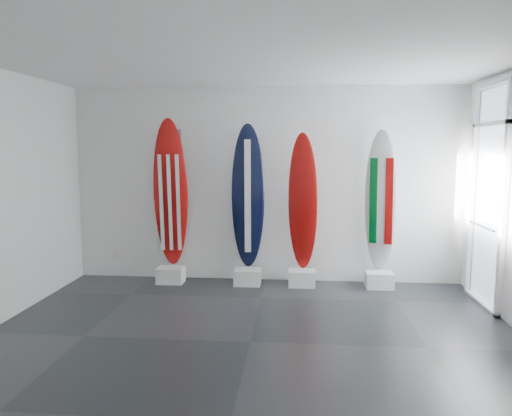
# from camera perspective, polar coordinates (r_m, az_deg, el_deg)

# --- Properties ---
(floor) EXTENTS (6.00, 6.00, 0.00)m
(floor) POSITION_cam_1_polar(r_m,az_deg,el_deg) (5.38, -0.68, -15.55)
(floor) COLOR black
(floor) RESTS_ON ground
(ceiling) EXTENTS (6.00, 6.00, 0.00)m
(ceiling) POSITION_cam_1_polar(r_m,az_deg,el_deg) (5.05, -0.73, 17.70)
(ceiling) COLOR white
(ceiling) RESTS_ON wall_back
(wall_back) EXTENTS (6.00, 0.00, 6.00)m
(wall_back) POSITION_cam_1_polar(r_m,az_deg,el_deg) (7.48, 1.17, 2.72)
(wall_back) COLOR white
(wall_back) RESTS_ON ground
(wall_front) EXTENTS (6.00, 0.00, 6.00)m
(wall_front) POSITION_cam_1_polar(r_m,az_deg,el_deg) (2.55, -6.25, -5.89)
(wall_front) COLOR white
(wall_front) RESTS_ON ground
(display_block_usa) EXTENTS (0.40, 0.30, 0.24)m
(display_block_usa) POSITION_cam_1_polar(r_m,az_deg,el_deg) (7.63, -10.05, -7.82)
(display_block_usa) COLOR white
(display_block_usa) RESTS_ON floor
(surfboard_usa) EXTENTS (0.55, 0.39, 2.28)m
(surfboard_usa) POSITION_cam_1_polar(r_m,az_deg,el_deg) (7.51, -10.06, 1.69)
(surfboard_usa) COLOR #9B0C0A
(surfboard_usa) RESTS_ON display_block_usa
(display_block_navy) EXTENTS (0.40, 0.30, 0.24)m
(display_block_navy) POSITION_cam_1_polar(r_m,az_deg,el_deg) (7.42, -1.01, -8.14)
(display_block_navy) COLOR white
(display_block_navy) RESTS_ON floor
(surfboard_navy) EXTENTS (0.51, 0.26, 2.20)m
(surfboard_navy) POSITION_cam_1_polar(r_m,az_deg,el_deg) (7.29, -0.95, 1.32)
(surfboard_navy) COLOR black
(surfboard_navy) RESTS_ON display_block_navy
(display_block_swiss) EXTENTS (0.40, 0.30, 0.24)m
(display_block_swiss) POSITION_cam_1_polar(r_m,az_deg,el_deg) (7.38, 5.44, -8.25)
(display_block_swiss) COLOR white
(display_block_swiss) RESTS_ON floor
(surfboard_swiss) EXTENTS (0.49, 0.31, 2.06)m
(surfboard_swiss) POSITION_cam_1_polar(r_m,az_deg,el_deg) (7.26, 5.54, 0.74)
(surfboard_swiss) COLOR #9B0C0A
(surfboard_swiss) RESTS_ON display_block_swiss
(display_block_italy) EXTENTS (0.40, 0.30, 0.24)m
(display_block_italy) POSITION_cam_1_polar(r_m,az_deg,el_deg) (7.48, 14.36, -8.24)
(display_block_italy) COLOR white
(display_block_italy) RESTS_ON floor
(surfboard_italy) EXTENTS (0.51, 0.35, 2.10)m
(surfboard_italy) POSITION_cam_1_polar(r_m,az_deg,el_deg) (7.36, 14.51, 0.78)
(surfboard_italy) COLOR silver
(surfboard_italy) RESTS_ON display_block_italy
(wall_outlet) EXTENTS (0.09, 0.02, 0.13)m
(wall_outlet) POSITION_cam_1_polar(r_m,az_deg,el_deg) (8.16, -16.36, -5.36)
(wall_outlet) COLOR silver
(wall_outlet) RESTS_ON wall_back
(glass_door) EXTENTS (0.12, 1.16, 2.85)m
(glass_door) POSITION_cam_1_polar(r_m,az_deg,el_deg) (6.98, 25.75, 1.08)
(glass_door) COLOR white
(glass_door) RESTS_ON floor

